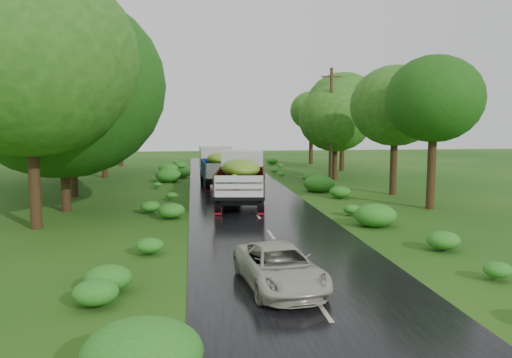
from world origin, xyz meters
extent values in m
plane|color=#11420E|center=(0.00, 0.00, 0.00)|extent=(120.00, 120.00, 0.00)
cube|color=black|center=(0.00, 5.00, 0.01)|extent=(6.50, 80.00, 0.02)
cube|color=#BFB78C|center=(0.00, -4.00, 0.02)|extent=(0.12, 1.60, 0.00)
cube|color=#BFB78C|center=(0.00, 0.00, 0.02)|extent=(0.12, 1.60, 0.00)
cube|color=#BFB78C|center=(0.00, 4.00, 0.02)|extent=(0.12, 1.60, 0.00)
cube|color=#BFB78C|center=(0.00, 8.00, 0.02)|extent=(0.12, 1.60, 0.00)
cube|color=#BFB78C|center=(0.00, 12.00, 0.02)|extent=(0.12, 1.60, 0.00)
cube|color=#BFB78C|center=(0.00, 16.00, 0.02)|extent=(0.12, 1.60, 0.00)
cube|color=#BFB78C|center=(0.00, 20.00, 0.02)|extent=(0.12, 1.60, 0.00)
cube|color=#BFB78C|center=(0.00, 24.00, 0.02)|extent=(0.12, 1.60, 0.00)
cube|color=#BFB78C|center=(0.00, 28.00, 0.02)|extent=(0.12, 1.60, 0.00)
cube|color=#BFB78C|center=(0.00, 32.00, 0.02)|extent=(0.12, 1.60, 0.00)
cube|color=#BFB78C|center=(0.00, 36.00, 0.02)|extent=(0.12, 1.60, 0.00)
cube|color=#BFB78C|center=(0.00, 40.00, 0.02)|extent=(0.12, 1.60, 0.00)
cube|color=black|center=(-0.50, 10.85, 0.68)|extent=(2.58, 6.12, 0.29)
cylinder|color=black|center=(-1.23, 13.12, 0.53)|extent=(0.43, 1.08, 1.05)
cylinder|color=black|center=(0.79, 12.85, 0.53)|extent=(0.43, 1.08, 1.05)
cylinder|color=black|center=(-1.69, 9.65, 0.53)|extent=(0.43, 1.08, 1.05)
cylinder|color=black|center=(0.33, 9.38, 0.53)|extent=(0.43, 1.08, 1.05)
cylinder|color=black|center=(-1.83, 8.58, 0.53)|extent=(0.43, 1.08, 1.05)
cylinder|color=black|center=(0.19, 8.31, 0.53)|extent=(0.43, 1.08, 1.05)
cube|color=maroon|center=(-1.88, 8.22, 0.29)|extent=(0.36, 0.09, 0.47)
cube|color=maroon|center=(0.14, 7.96, 0.29)|extent=(0.36, 0.09, 0.47)
cube|color=silver|center=(-0.19, 13.20, 1.83)|extent=(2.57, 2.29, 2.00)
cube|color=black|center=(-0.65, 9.75, 0.92)|extent=(3.00, 4.81, 0.17)
cube|color=#42160B|center=(-1.81, 9.91, 1.50)|extent=(0.68, 4.50, 1.00)
cube|color=#42160B|center=(0.51, 9.60, 1.50)|extent=(0.68, 4.50, 1.00)
cube|color=#42160B|center=(-0.36, 11.96, 1.50)|extent=(2.41, 0.40, 1.00)
cube|color=silver|center=(-0.94, 7.55, 1.50)|extent=(2.41, 0.40, 1.00)
ellipsoid|color=#507D16|center=(-0.65, 9.75, 2.13)|extent=(2.52, 4.04, 1.05)
cube|color=black|center=(-1.29, 18.85, 0.65)|extent=(1.98, 5.67, 0.28)
cylinder|color=black|center=(-2.35, 20.83, 0.50)|extent=(0.33, 1.01, 0.99)
cylinder|color=black|center=(-0.42, 20.93, 0.50)|extent=(0.33, 1.01, 0.99)
cylinder|color=black|center=(-2.19, 17.53, 0.50)|extent=(0.33, 1.01, 0.99)
cylinder|color=black|center=(-0.26, 17.63, 0.50)|extent=(0.33, 1.01, 0.99)
cylinder|color=black|center=(-2.14, 16.52, 0.50)|extent=(0.33, 1.01, 0.99)
cylinder|color=black|center=(-0.22, 16.61, 0.50)|extent=(0.33, 1.01, 0.99)
cube|color=maroon|center=(-2.12, 16.18, 0.28)|extent=(0.34, 0.06, 0.45)
cube|color=maroon|center=(-0.20, 16.27, 0.28)|extent=(0.34, 0.06, 0.45)
cube|color=silver|center=(-1.40, 21.08, 1.73)|extent=(2.28, 1.99, 1.89)
cube|color=black|center=(-1.24, 17.81, 0.86)|extent=(2.49, 4.38, 0.16)
cube|color=navy|center=(-2.34, 17.75, 1.42)|extent=(0.29, 4.27, 0.94)
cube|color=navy|center=(-0.14, 17.86, 1.42)|extent=(0.29, 4.27, 0.94)
cube|color=navy|center=(-1.34, 19.90, 1.42)|extent=(2.29, 0.19, 0.94)
cube|color=silver|center=(-1.14, 15.72, 1.42)|extent=(2.29, 0.19, 0.94)
ellipsoid|color=#507D16|center=(-1.24, 17.81, 2.01)|extent=(2.09, 3.68, 0.99)
imported|color=#B9B8A4|center=(-0.76, -2.29, 0.58)|extent=(2.34, 4.24, 1.13)
cylinder|color=#382616|center=(6.98, 20.27, 4.15)|extent=(0.26, 0.26, 8.30)
cube|color=#382616|center=(6.98, 20.27, 7.68)|extent=(1.45, 0.36, 0.10)
cylinder|color=black|center=(-9.61, 6.43, 4.00)|extent=(0.47, 0.47, 8.00)
ellipsoid|color=#1C490E|center=(-9.61, 6.43, 7.04)|extent=(4.23, 4.23, 3.80)
cylinder|color=black|center=(-9.36, 10.45, 3.55)|extent=(0.45, 0.45, 7.09)
ellipsoid|color=#1C490E|center=(-9.36, 10.45, 6.24)|extent=(4.50, 4.50, 4.05)
cylinder|color=black|center=(-10.06, 15.39, 3.15)|extent=(0.43, 0.43, 6.29)
ellipsoid|color=#1C490E|center=(-10.06, 15.39, 5.54)|extent=(3.96, 3.96, 3.56)
cylinder|color=black|center=(-11.98, 22.17, 4.34)|extent=(0.49, 0.49, 8.69)
ellipsoid|color=#1C490E|center=(-11.98, 22.17, 7.64)|extent=(4.68, 4.68, 4.22)
cylinder|color=black|center=(-9.99, 25.58, 3.63)|extent=(0.45, 0.45, 7.26)
ellipsoid|color=#1C490E|center=(-9.99, 25.58, 6.39)|extent=(4.05, 4.05, 3.64)
cylinder|color=black|center=(-11.24, 31.55, 4.27)|extent=(0.49, 0.49, 8.54)
ellipsoid|color=#1C490E|center=(-11.24, 31.55, 7.52)|extent=(4.10, 4.10, 3.69)
cylinder|color=black|center=(-10.15, 35.96, 3.61)|extent=(0.45, 0.45, 7.22)
ellipsoid|color=#1C490E|center=(-10.15, 35.96, 6.35)|extent=(3.68, 3.68, 3.31)
cylinder|color=black|center=(9.09, 8.84, 3.19)|extent=(0.43, 0.43, 6.38)
ellipsoid|color=#215314|center=(9.09, 8.84, 5.62)|extent=(3.13, 3.13, 2.81)
cylinder|color=black|center=(9.18, 13.92, 3.08)|extent=(0.43, 0.43, 6.16)
ellipsoid|color=#215314|center=(9.18, 13.92, 5.42)|extent=(3.30, 3.30, 2.97)
cylinder|color=black|center=(7.82, 21.95, 2.67)|extent=(0.41, 0.41, 5.35)
ellipsoid|color=#215314|center=(7.82, 21.95, 4.71)|extent=(3.36, 3.36, 3.02)
cylinder|color=black|center=(10.43, 28.62, 3.31)|extent=(0.44, 0.44, 6.63)
ellipsoid|color=#215314|center=(10.43, 28.62, 5.83)|extent=(3.66, 3.66, 3.30)
cylinder|color=black|center=(9.36, 36.09, 3.16)|extent=(0.43, 0.43, 6.32)
ellipsoid|color=#215314|center=(9.36, 36.09, 5.57)|extent=(3.00, 3.00, 2.70)
camera|label=1|loc=(-3.06, -15.21, 4.52)|focal=35.00mm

